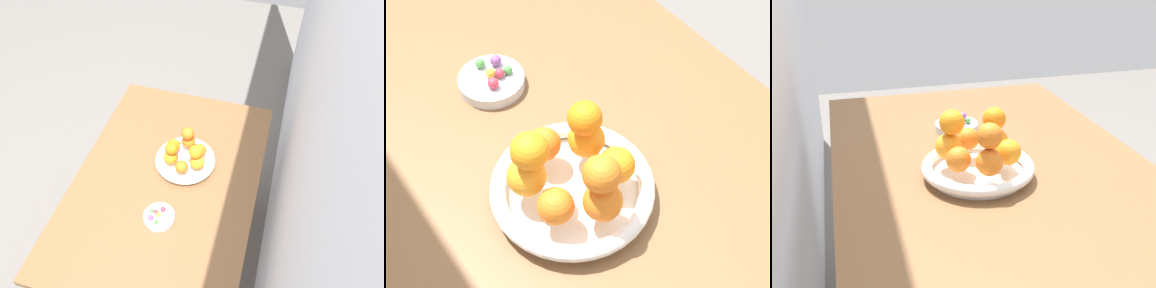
# 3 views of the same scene
# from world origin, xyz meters

# --- Properties ---
(dining_table) EXTENTS (1.10, 0.76, 0.74)m
(dining_table) POSITION_xyz_m (0.00, 0.00, 0.65)
(dining_table) COLOR brown
(dining_table) RESTS_ON ground_plane
(fruit_bowl) EXTENTS (0.26, 0.26, 0.04)m
(fruit_bowl) POSITION_xyz_m (-0.11, 0.05, 0.76)
(fruit_bowl) COLOR white
(fruit_bowl) RESTS_ON dining_table
(candy_dish) EXTENTS (0.12, 0.12, 0.02)m
(candy_dish) POSITION_xyz_m (0.18, 0.03, 0.75)
(candy_dish) COLOR silver
(candy_dish) RESTS_ON dining_table
(orange_0) EXTENTS (0.05, 0.05, 0.05)m
(orange_0) POSITION_xyz_m (-0.04, 0.06, 0.81)
(orange_0) COLOR orange
(orange_0) RESTS_ON fruit_bowl
(orange_1) EXTENTS (0.06, 0.06, 0.06)m
(orange_1) POSITION_xyz_m (-0.08, 0.12, 0.81)
(orange_1) COLOR orange
(orange_1) RESTS_ON fruit_bowl
(orange_2) EXTENTS (0.06, 0.06, 0.06)m
(orange_2) POSITION_xyz_m (-0.15, 0.11, 0.81)
(orange_2) COLOR orange
(orange_2) RESTS_ON fruit_bowl
(orange_3) EXTENTS (0.06, 0.06, 0.06)m
(orange_3) POSITION_xyz_m (-0.18, 0.05, 0.81)
(orange_3) COLOR orange
(orange_3) RESTS_ON fruit_bowl
(orange_4) EXTENTS (0.06, 0.06, 0.06)m
(orange_4) POSITION_xyz_m (-0.14, -0.01, 0.81)
(orange_4) COLOR orange
(orange_4) RESTS_ON fruit_bowl
(orange_5) EXTENTS (0.06, 0.06, 0.06)m
(orange_5) POSITION_xyz_m (-0.07, -0.00, 0.81)
(orange_5) COLOR orange
(orange_5) RESTS_ON fruit_bowl
(orange_6) EXTENTS (0.06, 0.06, 0.06)m
(orange_6) POSITION_xyz_m (-0.17, 0.05, 0.87)
(orange_6) COLOR orange
(orange_6) RESTS_ON orange_3
(orange_7) EXTENTS (0.05, 0.05, 0.05)m
(orange_7) POSITION_xyz_m (-0.08, 0.01, 0.87)
(orange_7) COLOR orange
(orange_7) RESTS_ON orange_5
(orange_8) EXTENTS (0.06, 0.06, 0.06)m
(orange_8) POSITION_xyz_m (-0.08, 0.11, 0.87)
(orange_8) COLOR orange
(orange_8) RESTS_ON orange_1
(candy_ball_0) EXTENTS (0.02, 0.02, 0.02)m
(candy_ball_0) POSITION_xyz_m (0.17, 0.00, 0.77)
(candy_ball_0) COLOR #4C9947
(candy_ball_0) RESTS_ON candy_dish
(candy_ball_1) EXTENTS (0.02, 0.02, 0.02)m
(candy_ball_1) POSITION_xyz_m (0.17, 0.02, 0.77)
(candy_ball_1) COLOR #C6384C
(candy_ball_1) RESTS_ON candy_dish
(candy_ball_2) EXTENTS (0.02, 0.02, 0.02)m
(candy_ball_2) POSITION_xyz_m (0.20, 0.01, 0.77)
(candy_ball_2) COLOR #8C4C99
(candy_ball_2) RESTS_ON candy_dish
(candy_ball_3) EXTENTS (0.02, 0.02, 0.02)m
(candy_ball_3) POSITION_xyz_m (0.18, 0.03, 0.77)
(candy_ball_3) COLOR gold
(candy_ball_3) RESTS_ON candy_dish
(candy_ball_4) EXTENTS (0.02, 0.02, 0.02)m
(candy_ball_4) POSITION_xyz_m (0.15, 0.04, 0.77)
(candy_ball_4) COLOR #C6384C
(candy_ball_4) RESTS_ON candy_dish
(candy_ball_5) EXTENTS (0.02, 0.02, 0.02)m
(candy_ball_5) POSITION_xyz_m (0.21, 0.03, 0.77)
(candy_ball_5) COLOR #4C9947
(candy_ball_5) RESTS_ON candy_dish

